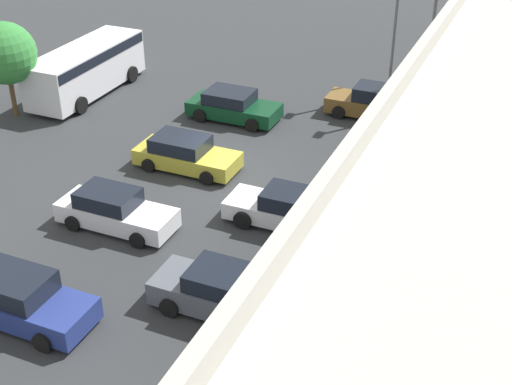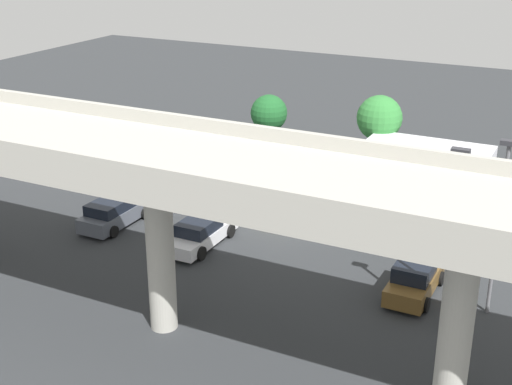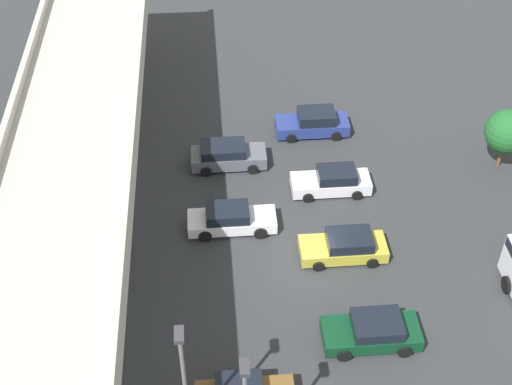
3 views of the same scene
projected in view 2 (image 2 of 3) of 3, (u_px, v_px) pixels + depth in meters
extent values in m
plane|color=#2D3033|center=(282.00, 225.00, 39.34)|extent=(100.51, 100.51, 0.00)
cube|color=#ADAAA0|center=(155.00, 161.00, 27.04)|extent=(46.90, 6.19, 0.90)
cube|color=#ADAAA0|center=(195.00, 123.00, 29.23)|extent=(46.90, 0.30, 0.55)
cube|color=#ADAAA0|center=(105.00, 165.00, 24.33)|extent=(46.90, 0.30, 0.55)
cylinder|color=#ADAAA0|center=(457.00, 323.00, 23.50)|extent=(1.12, 1.12, 6.84)
cylinder|color=#ADAAA0|center=(160.00, 252.00, 28.45)|extent=(1.12, 1.12, 6.84)
cube|color=brown|center=(415.00, 282.00, 32.08)|extent=(1.73, 4.33, 0.77)
cube|color=black|center=(414.00, 270.00, 31.61)|extent=(1.59, 2.02, 0.69)
cylinder|color=black|center=(403.00, 270.00, 33.65)|extent=(0.22, 0.66, 0.66)
cylinder|color=black|center=(441.00, 278.00, 32.90)|extent=(0.22, 0.66, 0.66)
cylinder|color=black|center=(386.00, 296.00, 31.42)|extent=(0.22, 0.66, 0.66)
cylinder|color=black|center=(426.00, 305.00, 30.67)|extent=(0.22, 0.66, 0.66)
cube|color=#0C381E|center=(389.00, 222.00, 38.48)|extent=(1.96, 4.58, 0.70)
cube|color=black|center=(391.00, 209.00, 38.44)|extent=(1.80, 2.32, 0.58)
cylinder|color=black|center=(399.00, 239.00, 36.95)|extent=(0.22, 0.68, 0.68)
cylinder|color=black|center=(363.00, 231.00, 37.79)|extent=(0.22, 0.68, 0.68)
cylinder|color=black|center=(414.00, 219.00, 39.31)|extent=(0.22, 0.68, 0.68)
cylinder|color=black|center=(379.00, 213.00, 40.15)|extent=(0.22, 0.68, 0.68)
cube|color=gold|center=(292.00, 207.00, 40.54)|extent=(1.84, 4.58, 0.68)
cube|color=black|center=(294.00, 194.00, 40.56)|extent=(1.70, 2.37, 0.61)
cylinder|color=black|center=(297.00, 222.00, 39.04)|extent=(0.22, 0.61, 0.61)
cylinder|color=black|center=(266.00, 216.00, 39.83)|extent=(0.22, 0.61, 0.61)
cylinder|color=black|center=(317.00, 204.00, 41.40)|extent=(0.22, 0.61, 0.61)
cylinder|color=black|center=(287.00, 199.00, 42.19)|extent=(0.22, 0.61, 0.61)
cube|color=silver|center=(201.00, 235.00, 36.84)|extent=(1.72, 4.86, 0.67)
cube|color=black|center=(199.00, 226.00, 36.42)|extent=(1.59, 2.35, 0.63)
cylinder|color=black|center=(202.00, 225.00, 38.53)|extent=(0.22, 0.72, 0.72)
cylinder|color=black|center=(230.00, 231.00, 37.79)|extent=(0.22, 0.72, 0.72)
cylinder|color=black|center=(171.00, 246.00, 36.03)|extent=(0.22, 0.72, 0.72)
cylinder|color=black|center=(201.00, 253.00, 35.28)|extent=(0.22, 0.72, 0.72)
cube|color=silver|center=(213.00, 190.00, 42.90)|extent=(1.70, 4.61, 0.74)
cube|color=black|center=(216.00, 178.00, 42.92)|extent=(1.57, 2.21, 0.61)
cylinder|color=black|center=(214.00, 204.00, 41.43)|extent=(0.22, 0.61, 0.61)
cylinder|color=black|center=(189.00, 199.00, 42.17)|extent=(0.22, 0.61, 0.61)
cylinder|color=black|center=(237.00, 189.00, 43.80)|extent=(0.22, 0.61, 0.61)
cylinder|color=black|center=(213.00, 184.00, 44.54)|extent=(0.22, 0.61, 0.61)
cube|color=#515660|center=(116.00, 215.00, 39.26)|extent=(1.80, 4.55, 0.80)
cube|color=black|center=(111.00, 205.00, 38.74)|extent=(1.66, 2.70, 0.59)
cylinder|color=black|center=(118.00, 208.00, 40.91)|extent=(0.22, 0.65, 0.65)
cylinder|color=black|center=(145.00, 213.00, 40.13)|extent=(0.22, 0.65, 0.65)
cylinder|color=black|center=(86.00, 225.00, 38.57)|extent=(0.22, 0.65, 0.65)
cylinder|color=black|center=(114.00, 232.00, 37.79)|extent=(0.22, 0.65, 0.65)
cube|color=navy|center=(132.00, 177.00, 45.07)|extent=(1.85, 4.66, 0.77)
cube|color=black|center=(134.00, 165.00, 45.03)|extent=(1.70, 2.34, 0.69)
cylinder|color=black|center=(131.00, 190.00, 43.56)|extent=(0.22, 0.64, 0.64)
cylinder|color=black|center=(106.00, 185.00, 44.36)|extent=(0.22, 0.64, 0.64)
cylinder|color=black|center=(158.00, 176.00, 45.96)|extent=(0.22, 0.64, 0.64)
cylinder|color=black|center=(134.00, 171.00, 46.76)|extent=(0.22, 0.64, 0.64)
cube|color=silver|center=(429.00, 160.00, 45.45)|extent=(7.82, 2.43, 2.32)
cube|color=black|center=(430.00, 148.00, 45.15)|extent=(7.66, 2.48, 0.51)
cylinder|color=black|center=(386.00, 174.00, 45.79)|extent=(0.90, 0.29, 0.90)
cylinder|color=black|center=(397.00, 163.00, 47.84)|extent=(0.90, 0.29, 0.90)
cylinder|color=black|center=(462.00, 186.00, 43.75)|extent=(0.90, 0.29, 0.90)
cylinder|color=black|center=(470.00, 174.00, 45.80)|extent=(0.90, 0.29, 0.90)
cylinder|color=slate|center=(498.00, 232.00, 29.39)|extent=(0.16, 0.16, 7.54)
cube|color=#333338|center=(510.00, 143.00, 27.99)|extent=(0.70, 0.35, 0.20)
cylinder|color=slate|center=(450.00, 245.00, 28.19)|extent=(0.16, 0.16, 7.61)
cube|color=#333338|center=(461.00, 151.00, 26.77)|extent=(0.70, 0.35, 0.20)
cylinder|color=brown|center=(377.00, 151.00, 48.66)|extent=(0.24, 0.24, 1.99)
sphere|color=#337F38|center=(379.00, 118.00, 47.82)|extent=(3.07, 3.07, 3.07)
cylinder|color=brown|center=(269.00, 138.00, 52.25)|extent=(0.24, 0.24, 1.50)
sphere|color=#1E5B28|center=(269.00, 113.00, 51.57)|extent=(2.67, 2.67, 2.67)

